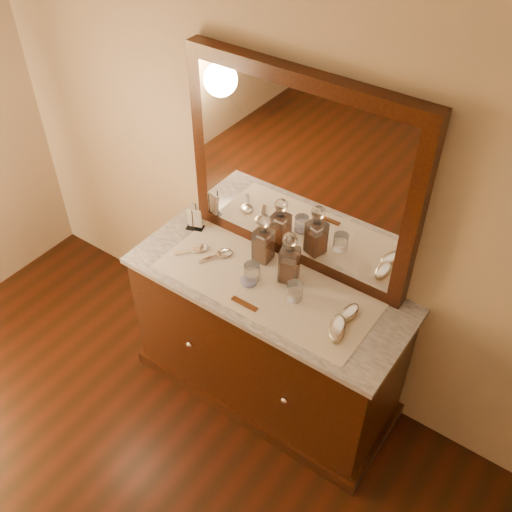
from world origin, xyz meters
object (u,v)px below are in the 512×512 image
decanter_right (289,262)px  hand_mirror_outer (197,249)px  brush_far (349,314)px  mirror_frame (299,175)px  brush_near (337,329)px  napkin_rack (195,220)px  decanter_left (263,243)px  dresser_cabinet (267,341)px  hand_mirror_inner (221,254)px  comb (245,304)px  pin_dish (249,281)px

decanter_right → hand_mirror_outer: size_ratio=1.68×
hand_mirror_outer → brush_far: bearing=2.8°
mirror_frame → brush_near: 0.72m
mirror_frame → napkin_rack: 0.73m
decanter_left → brush_near: bearing=-21.0°
hand_mirror_outer → dresser_cabinet: bearing=2.2°
dresser_cabinet → napkin_rack: (-0.56, 0.12, 0.50)m
dresser_cabinet → mirror_frame: 0.97m
mirror_frame → brush_near: bearing=-37.1°
brush_near → hand_mirror_inner: size_ratio=0.97×
mirror_frame → hand_mirror_inner: bearing=-144.3°
comb → decanter_right: (0.07, 0.27, 0.11)m
comb → brush_near: 0.45m
decanter_left → hand_mirror_outer: 0.37m
mirror_frame → hand_mirror_outer: 0.71m
comb → brush_far: brush_far is taller
napkin_rack → decanter_right: bearing=-3.9°
mirror_frame → napkin_rack: bearing=-167.8°
comb → napkin_rack: size_ratio=1.00×
mirror_frame → comb: size_ratio=8.45×
mirror_frame → dresser_cabinet: bearing=-90.0°
hand_mirror_outer → comb: bearing=-21.4°
napkin_rack → pin_dish: bearing=-20.1°
mirror_frame → napkin_rack: mirror_frame is taller
napkin_rack → brush_far: napkin_rack is taller
decanter_left → brush_far: size_ratio=1.91×
brush_far → dresser_cabinet: bearing=-176.6°
pin_dish → comb: size_ratio=0.59×
napkin_rack → hand_mirror_outer: 0.19m
mirror_frame → decanter_left: size_ratio=4.26×
decanter_right → hand_mirror_inner: size_ratio=1.55×
decanter_right → brush_near: 0.41m
pin_dish → napkin_rack: bearing=159.9°
pin_dish → brush_near: (0.51, -0.03, 0.02)m
pin_dish → decanter_left: size_ratio=0.30×
hand_mirror_outer → hand_mirror_inner: same height
napkin_rack → hand_mirror_inner: bearing=-21.2°
mirror_frame → brush_near: size_ratio=6.61×
pin_dish → hand_mirror_inner: size_ratio=0.44×
pin_dish → brush_near: 0.51m
brush_near → brush_far: brush_near is taller
mirror_frame → hand_mirror_outer: bearing=-149.0°
dresser_cabinet → decanter_right: decanter_right is taller
brush_near → hand_mirror_inner: (-0.74, 0.11, -0.02)m
pin_dish → dresser_cabinet: bearing=35.5°
comb → hand_mirror_outer: size_ratio=0.82×
napkin_rack → comb: bearing=-29.0°
dresser_cabinet → decanter_right: bearing=49.2°
mirror_frame → pin_dish: (-0.08, -0.30, -0.49)m
pin_dish → decanter_right: decanter_right is taller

